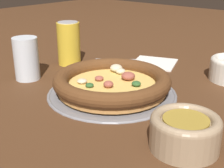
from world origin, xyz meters
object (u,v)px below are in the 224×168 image
fork (122,60)px  beverage_can (69,43)px  pizza (112,82)px  bowl_near (185,131)px  napkin (154,62)px  drinking_cup (26,59)px  pizza_tray (112,92)px

fork → beverage_can: beverage_can is taller
pizza → bowl_near: bowl_near is taller
pizza → fork: pizza is taller
pizza → fork: 0.27m
pizza → bowl_near: size_ratio=2.37×
bowl_near → fork: (-0.31, -0.38, -0.03)m
pizza → fork: bearing=-145.6°
napkin → fork: 0.10m
napkin → fork: (0.03, -0.10, -0.00)m
fork → napkin: bearing=159.8°
drinking_cup → napkin: (-0.32, 0.17, -0.05)m
pizza → bowl_near: (0.09, 0.23, 0.00)m
pizza_tray → beverage_can: 0.27m
fork → pizza: bearing=84.7°
bowl_near → beverage_can: (-0.18, -0.48, 0.03)m
bowl_near → drinking_cup: size_ratio=1.04×
pizza_tray → napkin: (-0.25, -0.05, 0.00)m
pizza_tray → pizza: (-0.00, -0.00, 0.02)m
fork → beverage_can: bearing=14.6°
pizza → napkin: pizza is taller
drinking_cup → fork: drinking_cup is taller
pizza → napkin: 0.26m
fork → drinking_cup: bearing=35.1°
bowl_near → pizza: bearing=-112.0°
drinking_cup → napkin: 0.37m
pizza_tray → drinking_cup: drinking_cup is taller
pizza → drinking_cup: (0.07, -0.23, 0.03)m
bowl_near → beverage_can: beverage_can is taller
napkin → bowl_near: bearing=39.6°
pizza_tray → napkin: same height
drinking_cup → fork: 0.30m
bowl_near → beverage_can: 0.51m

